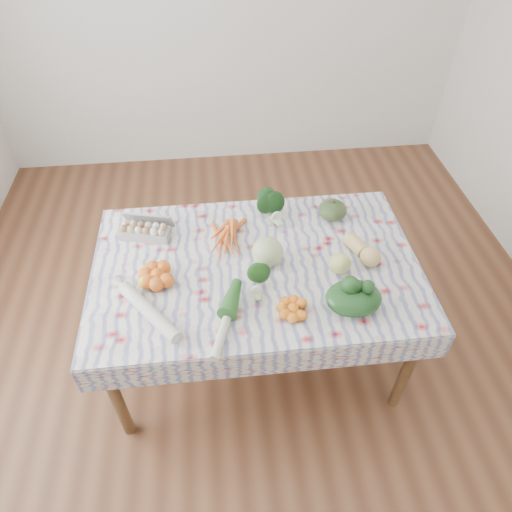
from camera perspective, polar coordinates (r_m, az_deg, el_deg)
ground at (r=2.91m, az=0.00°, el=-11.58°), size 4.50×4.50×0.00m
dining_table at (r=2.38m, az=0.00°, el=-2.43°), size 1.60×1.00×0.75m
tablecloth at (r=2.33m, az=0.00°, el=-1.12°), size 1.66×1.06×0.01m
egg_carton at (r=2.52m, az=-13.79°, el=2.97°), size 0.29×0.17×0.07m
carrot_bunch at (r=2.43m, az=-4.07°, el=2.13°), size 0.29×0.28×0.05m
kale_bunch at (r=2.56m, az=2.21°, el=6.15°), size 0.19×0.17×0.14m
kabocha_squash at (r=2.60m, az=9.54°, el=5.71°), size 0.18×0.18×0.10m
cabbage at (r=2.27m, az=1.44°, el=0.53°), size 0.18×0.18×0.16m
butternut_squash at (r=2.39m, az=13.21°, el=0.89°), size 0.18×0.25×0.10m
orange_cluster at (r=2.27m, az=-12.22°, el=-2.36°), size 0.27×0.27×0.08m
broccoli at (r=2.18m, az=-0.13°, el=-3.13°), size 0.14×0.14×0.10m
mandarin_cluster at (r=2.10m, az=4.68°, el=-6.49°), size 0.21×0.21×0.05m
grapefruit at (r=2.29m, az=10.45°, el=-0.91°), size 0.14×0.14×0.11m
spinach_bag at (r=2.14m, az=12.10°, el=-5.15°), size 0.30×0.26×0.11m
daikon at (r=2.13m, az=-13.23°, el=-6.75°), size 0.32×0.38×0.06m
leek at (r=2.06m, az=-3.73°, el=-8.00°), size 0.17×0.41×0.05m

